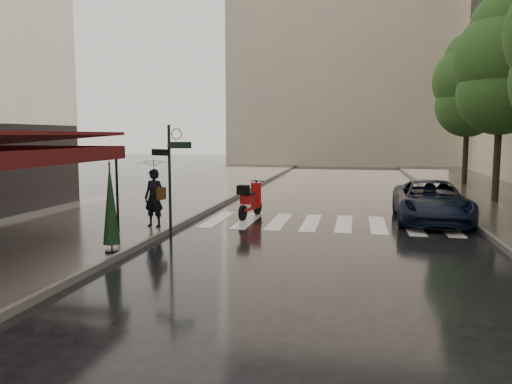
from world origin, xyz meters
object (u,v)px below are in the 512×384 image
(scooter, at_px, (250,201))
(parked_car, at_px, (431,201))
(pedestrian_with_umbrella, at_px, (154,171))
(parasol_back, at_px, (111,204))

(scooter, distance_m, parked_car, 5.99)
(pedestrian_with_umbrella, height_order, parasol_back, pedestrian_with_umbrella)
(pedestrian_with_umbrella, xyz_separation_m, parasol_back, (0.32, -3.28, -0.53))
(pedestrian_with_umbrella, xyz_separation_m, parked_car, (8.27, 3.20, -1.09))
(scooter, distance_m, parasol_back, 6.44)
(parasol_back, bearing_deg, pedestrian_with_umbrella, 95.51)
(parked_car, bearing_deg, parasol_back, -139.64)
(scooter, bearing_deg, parked_car, 14.31)
(pedestrian_with_umbrella, distance_m, parked_car, 8.93)
(scooter, bearing_deg, pedestrian_with_umbrella, -118.60)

